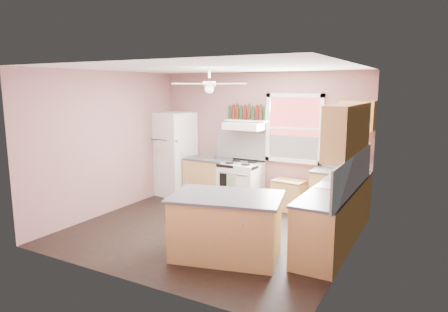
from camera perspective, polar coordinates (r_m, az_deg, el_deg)
The scene contains 32 objects.
floor at distance 6.86m, azimuth -1.98°, elevation -10.66°, with size 4.50×4.50×0.00m, color black.
ceiling at distance 6.43m, azimuth -2.12°, elevation 12.50°, with size 4.50×4.50×0.00m, color white.
wall_back at distance 8.29m, azimuth 5.17°, elevation 2.52°, with size 4.50×0.05×2.70m, color #8C5F5D.
wall_right at distance 5.70m, azimuth 17.98°, elevation -1.27°, with size 0.05×4.00×2.70m, color #8C5F5D.
wall_left at distance 7.91m, azimuth -16.33°, elevation 1.81°, with size 0.05×4.00×2.70m, color #8C5F5D.
backsplash_back at distance 8.11m, azimuth 7.95°, elevation 1.06°, with size 2.90×0.03×0.55m, color white.
backsplash_right at distance 6.03m, azimuth 18.07°, elevation -2.38°, with size 0.03×2.60×0.55m, color white.
window_view at distance 7.95m, azimuth 10.03°, elevation 3.91°, with size 1.00×0.02×1.20m, color maroon.
window_frame at distance 7.93m, azimuth 9.97°, elevation 3.90°, with size 1.16×0.07×1.36m, color white.
refrigerator at distance 9.00m, azimuth -7.21°, elevation 0.33°, with size 0.78×0.76×1.85m, color white.
base_cabinet_left at distance 8.65m, azimuth -2.25°, elevation -3.33°, with size 0.90×0.60×0.86m, color #B48B4B.
counter_left at distance 8.56m, azimuth -2.27°, elevation -0.39°, with size 0.92×0.62×0.04m, color #404043.
toaster at distance 8.45m, azimuth -2.40°, elevation 0.23°, with size 0.28×0.16×0.18m, color silver.
stove at distance 8.28m, azimuth 2.40°, elevation -3.94°, with size 0.81×0.64×0.86m, color white.
range_hood at distance 8.11m, azimuth 2.92°, elevation 4.31°, with size 0.78×0.50×0.14m, color white.
bottle_shelf at distance 8.21m, azimuth 3.30°, elevation 5.07°, with size 0.90×0.26×0.03m, color white.
cart at distance 7.97m, azimuth 9.23°, elevation -5.55°, with size 0.60×0.40×0.60m, color #B48B4B.
base_cabinet_corner at distance 7.63m, azimuth 16.21°, elevation -5.52°, with size 1.00×0.60×0.86m, color #B48B4B.
base_cabinet_right at distance 6.28m, azimuth 15.12°, elevation -8.80°, with size 0.60×2.20×0.86m, color #B48B4B.
counter_corner at distance 7.53m, azimuth 16.38°, elevation -2.22°, with size 1.02×0.62×0.04m, color #404043.
counter_right at distance 6.16m, azimuth 15.22°, elevation -4.81°, with size 0.62×2.22×0.04m, color #404043.
sink at distance 6.34m, azimuth 15.66°, elevation -4.27°, with size 0.55×0.45×0.03m, color silver.
faucet at distance 6.29m, azimuth 17.11°, elevation -3.75°, with size 0.03×0.03×0.14m, color silver.
upper_cabinet_right at distance 6.16m, azimuth 17.31°, elevation 3.61°, with size 0.33×1.80×0.76m, color #B48B4B.
upper_cabinet_corner at distance 7.48m, azimuth 18.48°, elevation 5.50°, with size 0.60×0.33×0.52m, color #B48B4B.
paper_towel at distance 7.56m, azimuth 19.15°, elevation 0.54°, with size 0.12×0.12×0.26m, color white.
island at distance 5.77m, azimuth 0.34°, elevation -10.15°, with size 1.46×0.92×0.86m, color #B48B4B.
island_top at distance 5.63m, azimuth 0.34°, elevation -5.84°, with size 1.54×1.01×0.04m, color #404043.
ceiling_fan_hub at distance 6.42m, azimuth -2.11°, elevation 10.27°, with size 0.20×0.20×0.08m, color white.
soap_bottle at distance 5.91m, azimuth 15.44°, elevation -4.05°, with size 0.09×0.09×0.24m, color silver.
red_caddy at distance 6.93m, azimuth 17.01°, elevation -2.69°, with size 0.18×0.12×0.10m, color red.
wine_bottles at distance 8.20m, azimuth 3.31°, elevation 6.18°, with size 0.86×0.06×0.31m.
Camera 1 is at (3.31, -5.51, 2.40)m, focal length 32.00 mm.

